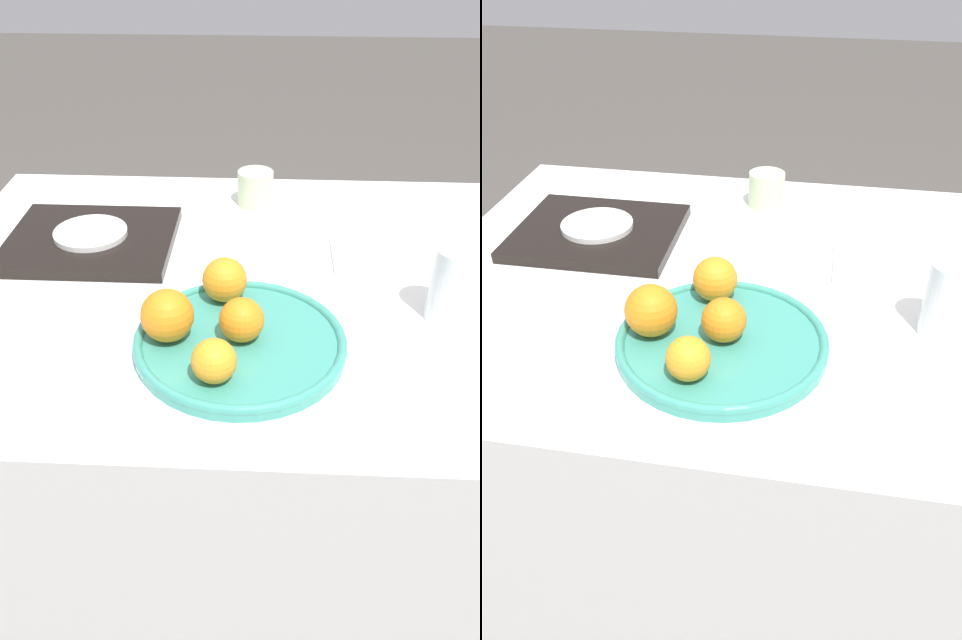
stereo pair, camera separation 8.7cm
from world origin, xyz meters
TOP-DOWN VIEW (x-y plane):
  - ground_plane at (0.00, 0.00)m, footprint 12.00×12.00m
  - table at (0.00, 0.00)m, footprint 1.12×0.85m
  - fruit_platter at (-0.02, -0.20)m, footprint 0.31×0.31m
  - orange_0 at (-0.05, -0.09)m, footprint 0.07×0.07m
  - orange_1 at (-0.05, -0.28)m, footprint 0.06×0.06m
  - orange_2 at (-0.01, -0.19)m, footprint 0.06×0.06m
  - orange_3 at (-0.12, -0.20)m, footprint 0.08×0.08m
  - water_glass at (0.30, -0.10)m, footprint 0.07×0.07m
  - serving_tray at (-0.31, 0.10)m, footprint 0.30×0.26m
  - side_plate at (-0.31, 0.10)m, footprint 0.13×0.13m
  - cup_1 at (-0.01, 0.29)m, footprint 0.07×0.07m
  - napkin at (0.21, 0.07)m, footprint 0.15×0.13m

SIDE VIEW (x-z plane):
  - ground_plane at x=0.00m, z-range 0.00..0.00m
  - table at x=0.00m, z-range 0.00..0.77m
  - napkin at x=0.21m, z-range 0.77..0.77m
  - serving_tray at x=-0.31m, z-range 0.77..0.79m
  - fruit_platter at x=-0.02m, z-range 0.77..0.79m
  - side_plate at x=-0.31m, z-range 0.79..0.80m
  - cup_1 at x=-0.01m, z-range 0.77..0.84m
  - orange_1 at x=-0.05m, z-range 0.78..0.84m
  - orange_2 at x=-0.01m, z-range 0.78..0.85m
  - orange_0 at x=-0.05m, z-range 0.78..0.85m
  - orange_3 at x=-0.12m, z-range 0.78..0.86m
  - water_glass at x=0.30m, z-range 0.77..0.88m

